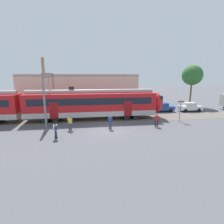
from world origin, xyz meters
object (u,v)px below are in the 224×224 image
object	(u,v)px
commuter_train	(28,105)
crossing_signal	(180,107)
pedestrian_red	(157,119)
parked_car_white	(190,107)
pedestrian_yellow	(70,122)
pedestrian_white	(56,129)
parked_car_blue	(162,107)
pedestrian_navy	(110,121)

from	to	relation	value
commuter_train	crossing_signal	distance (m)	20.67
pedestrian_red	parked_car_white	xyz separation A→B (m)	(9.52, 8.23, -0.18)
commuter_train	pedestrian_yellow	xyz separation A→B (m)	(5.90, -4.74, -1.26)
pedestrian_white	parked_car_blue	distance (m)	19.64
commuter_train	pedestrian_white	distance (m)	8.75
commuter_train	pedestrian_red	distance (m)	17.05
pedestrian_yellow	crossing_signal	size ratio (longest dim) A/B	0.56
commuter_train	pedestrian_navy	xyz separation A→B (m)	(10.53, -4.88, -1.26)
commuter_train	parked_car_blue	world-z (taller)	commuter_train
parked_car_white	pedestrian_navy	bearing A→B (deg)	-151.56
pedestrian_white	pedestrian_navy	size ratio (longest dim) A/B	1.00
commuter_train	parked_car_white	size ratio (longest dim) A/B	9.46
pedestrian_red	parked_car_blue	size ratio (longest dim) A/B	0.41
pedestrian_white	pedestrian_yellow	world-z (taller)	same
pedestrian_white	parked_car_white	size ratio (longest dim) A/B	0.41
pedestrian_navy	parked_car_blue	bearing A→B (deg)	40.11
pedestrian_white	parked_car_white	distance (m)	23.66
pedestrian_yellow	pedestrian_navy	bearing A→B (deg)	-1.69
pedestrian_red	crossing_signal	bearing A→B (deg)	25.89
parked_car_blue	pedestrian_navy	bearing A→B (deg)	-139.89
parked_car_blue	parked_car_white	world-z (taller)	same
pedestrian_navy	crossing_signal	xyz separation A→B (m)	(9.94, 2.08, 1.02)
pedestrian_yellow	pedestrian_red	size ratio (longest dim) A/B	1.00
pedestrian_yellow	pedestrian_white	bearing A→B (deg)	-115.48
pedestrian_yellow	parked_car_white	xyz separation A→B (m)	(19.91, 8.14, -0.21)
pedestrian_white	commuter_train	bearing A→B (deg)	122.83
pedestrian_navy	pedestrian_white	bearing A→B (deg)	-157.68
commuter_train	pedestrian_navy	world-z (taller)	commuter_train
pedestrian_navy	parked_car_blue	world-z (taller)	pedestrian_navy
parked_car_white	pedestrian_white	bearing A→B (deg)	-153.19
pedestrian_red	crossing_signal	distance (m)	4.76
parked_car_blue	crossing_signal	bearing A→B (deg)	-93.54
pedestrian_white	parked_car_blue	xyz separation A→B (m)	(16.19, 11.12, -0.21)
pedestrian_yellow	pedestrian_navy	size ratio (longest dim) A/B	1.00
commuter_train	pedestrian_navy	distance (m)	11.68
pedestrian_yellow	parked_car_white	size ratio (longest dim) A/B	0.41
parked_car_blue	crossing_signal	xyz separation A→B (m)	(-0.41, -6.64, 1.23)
pedestrian_red	pedestrian_yellow	bearing A→B (deg)	179.52
crossing_signal	commuter_train	bearing A→B (deg)	172.20
commuter_train	pedestrian_yellow	bearing A→B (deg)	-38.79
pedestrian_white	pedestrian_navy	xyz separation A→B (m)	(5.84, 2.40, 0.00)
pedestrian_navy	parked_car_white	distance (m)	17.38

